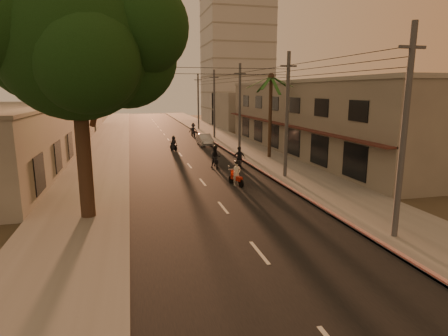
{
  "coord_description": "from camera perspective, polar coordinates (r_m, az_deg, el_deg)",
  "views": [
    {
      "loc": [
        -4.72,
        -17.11,
        6.32
      ],
      "look_at": [
        0.77,
        4.89,
        1.62
      ],
      "focal_mm": 30.0,
      "sensor_mm": 36.0,
      "label": 1
    }
  ],
  "objects": [
    {
      "name": "parked_car",
      "position": [
        43.93,
        -2.96,
        4.32
      ],
      "size": [
        1.47,
        4.08,
        1.34
      ],
      "primitive_type": "imported",
      "rotation": [
        0.0,
        0.0,
        0.01
      ],
      "color": "#A1A3A9",
      "rests_on": "ground"
    },
    {
      "name": "curb_stripe",
      "position": [
        34.15,
        2.94,
        1.21
      ],
      "size": [
        0.2,
        60.0,
        0.2
      ],
      "primitive_type": "cube",
      "color": "#B12212",
      "rests_on": "ground"
    },
    {
      "name": "scooter_far_a",
      "position": [
        40.7,
        -7.68,
        3.71
      ],
      "size": [
        1.03,
        1.54,
        1.58
      ],
      "rotation": [
        0.0,
        0.0,
        0.34
      ],
      "color": "black",
      "rests_on": "ground"
    },
    {
      "name": "left_building",
      "position": [
        32.67,
        -30.45,
        3.56
      ],
      "size": [
        8.2,
        24.2,
        5.2
      ],
      "color": "gray",
      "rests_on": "ground"
    },
    {
      "name": "sidewalk_left",
      "position": [
        37.73,
        -18.05,
        1.59
      ],
      "size": [
        5.0,
        140.0,
        0.12
      ],
      "primitive_type": "cube",
      "color": "slate",
      "rests_on": "ground"
    },
    {
      "name": "scooter_red",
      "position": [
        25.19,
        1.92,
        -0.99
      ],
      "size": [
        0.9,
        1.74,
        1.75
      ],
      "rotation": [
        0.0,
        0.0,
        0.29
      ],
      "color": "black",
      "rests_on": "ground"
    },
    {
      "name": "filler_left_far",
      "position": [
        69.78,
        -21.91,
        8.58
      ],
      "size": [
        8.0,
        14.0,
        7.0
      ],
      "primitive_type": "cube",
      "color": "gray",
      "rests_on": "ground"
    },
    {
      "name": "filler_right",
      "position": [
        64.95,
        2.78,
        8.78
      ],
      "size": [
        8.0,
        14.0,
        6.0
      ],
      "primitive_type": "cube",
      "color": "gray",
      "rests_on": "ground"
    },
    {
      "name": "sidewalk_right",
      "position": [
        39.56,
        4.16,
        2.59
      ],
      "size": [
        5.0,
        140.0,
        0.12
      ],
      "primitive_type": "cube",
      "color": "slate",
      "rests_on": "ground"
    },
    {
      "name": "scooter_mid_b",
      "position": [
        30.88,
        2.32,
        1.49
      ],
      "size": [
        1.34,
        1.75,
        1.84
      ],
      "rotation": [
        0.0,
        0.0,
        -0.42
      ],
      "color": "black",
      "rests_on": "ground"
    },
    {
      "name": "scooter_mid_a",
      "position": [
        31.11,
        -1.29,
        1.6
      ],
      "size": [
        1.0,
        1.92,
        1.89
      ],
      "rotation": [
        0.0,
        0.0,
        -0.1
      ],
      "color": "black",
      "rests_on": "ground"
    },
    {
      "name": "utility_poles",
      "position": [
        38.68,
        2.43,
        12.03
      ],
      "size": [
        1.2,
        48.26,
        9.0
      ],
      "color": "#38383A",
      "rests_on": "ground"
    },
    {
      "name": "road",
      "position": [
        37.93,
        -6.68,
        2.07
      ],
      "size": [
        10.0,
        140.0,
        0.02
      ],
      "primitive_type": "cube",
      "color": "black",
      "rests_on": "ground"
    },
    {
      "name": "shophouse_row",
      "position": [
        39.85,
        14.08,
        7.53
      ],
      "size": [
        8.8,
        34.2,
        7.3
      ],
      "color": "gray",
      "rests_on": "ground"
    },
    {
      "name": "distant_tower",
      "position": [
        76.37,
        1.88,
        17.49
      ],
      "size": [
        12.1,
        12.1,
        28.0
      ],
      "color": "#B7B5B2",
      "rests_on": "ground"
    },
    {
      "name": "broadleaf_tree",
      "position": [
        19.46,
        -20.48,
        17.37
      ],
      "size": [
        9.6,
        8.7,
        12.1
      ],
      "color": "black",
      "rests_on": "ground"
    },
    {
      "name": "filler_left_near",
      "position": [
        52.1,
        -24.38,
        6.15
      ],
      "size": [
        8.0,
        14.0,
        4.4
      ],
      "primitive_type": "cube",
      "color": "gray",
      "rests_on": "ground"
    },
    {
      "name": "scooter_far_b",
      "position": [
        52.74,
        -4.71,
        5.75
      ],
      "size": [
        1.26,
        1.93,
        1.9
      ],
      "rotation": [
        0.0,
        0.0,
        0.08
      ],
      "color": "black",
      "rests_on": "ground"
    },
    {
      "name": "palm_tree",
      "position": [
        35.47,
        7.18,
        12.97
      ],
      "size": [
        5.0,
        5.0,
        8.2
      ],
      "color": "black",
      "rests_on": "ground"
    },
    {
      "name": "ground",
      "position": [
        18.84,
        1.33,
        -7.89
      ],
      "size": [
        160.0,
        160.0,
        0.0
      ],
      "primitive_type": "plane",
      "color": "#383023",
      "rests_on": "ground"
    }
  ]
}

